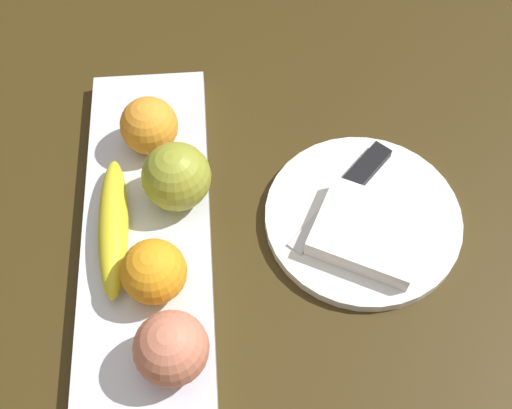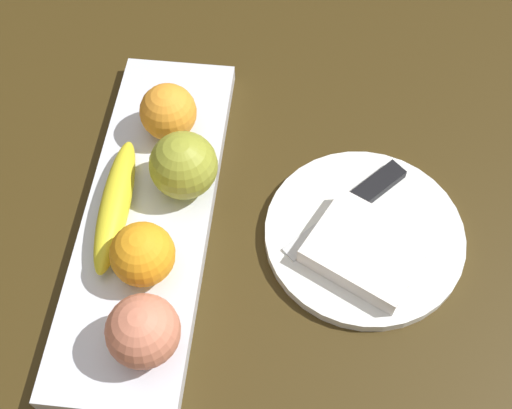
{
  "view_description": "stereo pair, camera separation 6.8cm",
  "coord_description": "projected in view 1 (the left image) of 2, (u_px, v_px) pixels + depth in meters",
  "views": [
    {
      "loc": [
        0.36,
        0.08,
        0.66
      ],
      "look_at": [
        -0.02,
        0.11,
        0.05
      ],
      "focal_mm": 45.45,
      "sensor_mm": 36.0,
      "label": 1
    },
    {
      "loc": [
        0.36,
        0.15,
        0.66
      ],
      "look_at": [
        -0.02,
        0.11,
        0.05
      ],
      "focal_mm": 45.45,
      "sensor_mm": 36.0,
      "label": 2
    }
  ],
  "objects": [
    {
      "name": "knife",
      "position": [
        355.0,
        180.0,
        0.78
      ],
      "size": [
        0.15,
        0.14,
        0.01
      ],
      "rotation": [
        0.0,
        0.0,
        -0.76
      ],
      "color": "silver",
      "rests_on": "dinner_plate"
    },
    {
      "name": "dinner_plate",
      "position": [
        363.0,
        218.0,
        0.76
      ],
      "size": [
        0.23,
        0.23,
        0.01
      ],
      "primitive_type": "cylinder",
      "color": "white",
      "rests_on": "ground_plane"
    },
    {
      "name": "apple",
      "position": [
        176.0,
        177.0,
        0.73
      ],
      "size": [
        0.08,
        0.08,
        0.08
      ],
      "primitive_type": "sphere",
      "color": "#989E2F",
      "rests_on": "fruit_tray"
    },
    {
      "name": "peach",
      "position": [
        171.0,
        348.0,
        0.62
      ],
      "size": [
        0.07,
        0.07,
        0.07
      ],
      "primitive_type": "sphere",
      "color": "#D5795B",
      "rests_on": "fruit_tray"
    },
    {
      "name": "orange_near_apple",
      "position": [
        153.0,
        272.0,
        0.67
      ],
      "size": [
        0.07,
        0.07,
        0.07
      ],
      "primitive_type": "sphere",
      "color": "orange",
      "rests_on": "fruit_tray"
    },
    {
      "name": "folded_napkin",
      "position": [
        369.0,
        232.0,
        0.73
      ],
      "size": [
        0.14,
        0.15,
        0.02
      ],
      "primitive_type": "cube",
      "rotation": [
        0.0,
        0.0,
        -0.48
      ],
      "color": "white",
      "rests_on": "dinner_plate"
    },
    {
      "name": "ground_plane",
      "position": [
        161.0,
        248.0,
        0.75
      ],
      "size": [
        2.4,
        2.4,
        0.0
      ],
      "primitive_type": "plane",
      "color": "#392A0F"
    },
    {
      "name": "fruit_tray",
      "position": [
        147.0,
        230.0,
        0.75
      ],
      "size": [
        0.46,
        0.15,
        0.02
      ],
      "primitive_type": "cube",
      "color": "silver",
      "rests_on": "ground_plane"
    },
    {
      "name": "banana",
      "position": [
        113.0,
        226.0,
        0.72
      ],
      "size": [
        0.18,
        0.04,
        0.03
      ],
      "primitive_type": "ellipsoid",
      "rotation": [
        0.0,
        0.0,
        0.03
      ],
      "color": "yellow",
      "rests_on": "fruit_tray"
    },
    {
      "name": "orange_near_banana",
      "position": [
        149.0,
        126.0,
        0.77
      ],
      "size": [
        0.07,
        0.07,
        0.07
      ],
      "primitive_type": "sphere",
      "color": "orange",
      "rests_on": "fruit_tray"
    }
  ]
}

